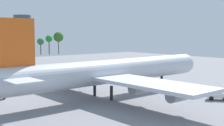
# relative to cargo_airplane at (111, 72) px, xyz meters

# --- Properties ---
(ground_plane) EXTENTS (250.73, 250.73, 0.00)m
(ground_plane) POSITION_rel_cargo_airplane_xyz_m (0.44, 0.00, -6.08)
(ground_plane) COLOR gray
(cargo_airplane) EXTENTS (62.68, 56.79, 18.15)m
(cargo_airplane) POSITION_rel_cargo_airplane_xyz_m (0.00, 0.00, 0.00)
(cargo_airplane) COLOR silver
(cargo_airplane) RESTS_ON ground_plane
(cargo_loader) EXTENTS (4.52, 5.23, 2.24)m
(cargo_loader) POSITION_rel_cargo_airplane_xyz_m (16.36, -18.72, -4.90)
(cargo_loader) COLOR white
(cargo_loader) RESTS_ON ground_plane
(safety_cone_nose) EXTENTS (0.49, 0.49, 0.69)m
(safety_cone_nose) POSITION_rel_cargo_airplane_xyz_m (28.64, 3.40, -5.73)
(safety_cone_nose) COLOR orange
(safety_cone_nose) RESTS_ON ground_plane
(control_tower) EXTENTS (10.31, 10.31, 26.07)m
(control_tower) POSITION_rel_cargo_airplane_xyz_m (33.86, 122.02, 9.98)
(control_tower) COLOR silver
(control_tower) RESTS_ON ground_plane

